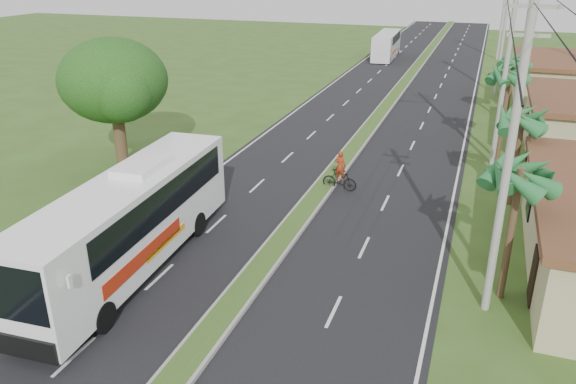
% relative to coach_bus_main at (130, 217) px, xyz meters
% --- Properties ---
extents(ground, '(180.00, 180.00, 0.00)m').
position_rel_coach_bus_main_xyz_m(ground, '(4.80, -0.39, -2.23)').
color(ground, '#384F1D').
rests_on(ground, ground).
extents(road_asphalt, '(14.00, 160.00, 0.02)m').
position_rel_coach_bus_main_xyz_m(road_asphalt, '(4.80, 19.61, -2.22)').
color(road_asphalt, black).
rests_on(road_asphalt, ground).
extents(median_strip, '(1.20, 160.00, 0.18)m').
position_rel_coach_bus_main_xyz_m(median_strip, '(4.80, 19.61, -2.12)').
color(median_strip, gray).
rests_on(median_strip, ground).
extents(lane_edge_left, '(0.12, 160.00, 0.01)m').
position_rel_coach_bus_main_xyz_m(lane_edge_left, '(-1.90, 19.61, -2.23)').
color(lane_edge_left, silver).
rests_on(lane_edge_left, ground).
extents(lane_edge_right, '(0.12, 160.00, 0.01)m').
position_rel_coach_bus_main_xyz_m(lane_edge_right, '(11.50, 19.61, -2.23)').
color(lane_edge_right, silver).
rests_on(lane_edge_right, ground).
extents(shop_far, '(8.60, 11.60, 3.82)m').
position_rel_coach_bus_main_xyz_m(shop_far, '(18.80, 35.61, -0.30)').
color(shop_far, tan).
rests_on(shop_far, ground).
extents(palm_verge_a, '(2.40, 2.40, 5.45)m').
position_rel_coach_bus_main_xyz_m(palm_verge_a, '(13.80, 2.61, 2.52)').
color(palm_verge_a, '#473321').
rests_on(palm_verge_a, ground).
extents(palm_verge_b, '(2.40, 2.40, 5.05)m').
position_rel_coach_bus_main_xyz_m(palm_verge_b, '(14.20, 11.61, 2.13)').
color(palm_verge_b, '#473321').
rests_on(palm_verge_b, ground).
extents(palm_verge_c, '(2.40, 2.40, 5.85)m').
position_rel_coach_bus_main_xyz_m(palm_verge_c, '(13.60, 18.61, 2.90)').
color(palm_verge_c, '#473321').
rests_on(palm_verge_c, ground).
extents(palm_verge_d, '(2.40, 2.40, 5.25)m').
position_rel_coach_bus_main_xyz_m(palm_verge_d, '(14.10, 27.61, 2.32)').
color(palm_verge_d, '#473321').
rests_on(palm_verge_d, ground).
extents(shade_tree, '(6.30, 6.00, 7.54)m').
position_rel_coach_bus_main_xyz_m(shade_tree, '(-7.31, 9.63, 2.80)').
color(shade_tree, '#473321').
rests_on(shade_tree, ground).
extents(utility_pole_a, '(1.60, 0.28, 11.00)m').
position_rel_coach_bus_main_xyz_m(utility_pole_a, '(13.30, 1.61, 3.45)').
color(utility_pole_a, gray).
rests_on(utility_pole_a, ground).
extents(utility_pole_b, '(3.20, 0.28, 12.00)m').
position_rel_coach_bus_main_xyz_m(utility_pole_b, '(13.27, 17.61, 4.03)').
color(utility_pole_b, gray).
rests_on(utility_pole_b, ground).
extents(utility_pole_c, '(1.60, 0.28, 11.00)m').
position_rel_coach_bus_main_xyz_m(utility_pole_c, '(13.30, 37.61, 3.45)').
color(utility_pole_c, gray).
rests_on(utility_pole_c, ground).
extents(utility_pole_d, '(1.60, 0.28, 10.50)m').
position_rel_coach_bus_main_xyz_m(utility_pole_d, '(13.30, 57.61, 3.20)').
color(utility_pole_d, gray).
rests_on(utility_pole_d, ground).
extents(coach_bus_main, '(3.24, 12.64, 4.05)m').
position_rel_coach_bus_main_xyz_m(coach_bus_main, '(0.00, 0.00, 0.00)').
color(coach_bus_main, white).
rests_on(coach_bus_main, ground).
extents(coach_bus_far, '(2.68, 10.37, 2.99)m').
position_rel_coach_bus_main_xyz_m(coach_bus_far, '(0.28, 54.22, -0.53)').
color(coach_bus_far, silver).
rests_on(coach_bus_far, ground).
extents(motorcyclist, '(1.92, 0.66, 2.19)m').
position_rel_coach_bus_main_xyz_m(motorcyclist, '(5.66, 10.56, -1.46)').
color(motorcyclist, black).
rests_on(motorcyclist, ground).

